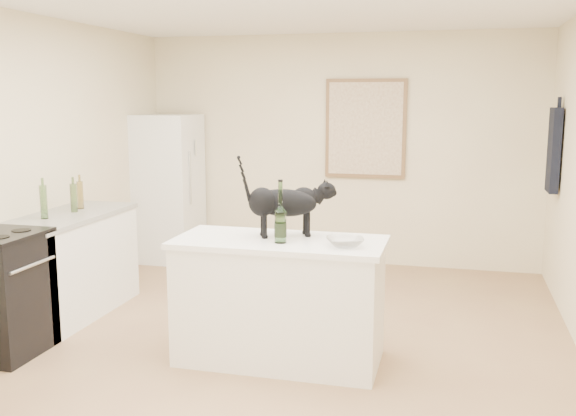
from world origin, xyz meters
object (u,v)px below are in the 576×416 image
at_px(fridge, 168,188).
at_px(black_cat, 284,206).
at_px(wine_bottle, 280,215).
at_px(glass_bowl, 345,242).

xyz_separation_m(fridge, black_cat, (2.05, -2.44, 0.27)).
xyz_separation_m(black_cat, wine_bottle, (0.03, -0.21, -0.03)).
relative_size(fridge, glass_bowl, 6.74).
distance_m(wine_bottle, glass_bowl, 0.48).
bearing_deg(glass_bowl, fridge, 133.70).
height_order(wine_bottle, glass_bowl, wine_bottle).
bearing_deg(glass_bowl, wine_bottle, 179.58).
distance_m(fridge, black_cat, 3.20).
bearing_deg(wine_bottle, fridge, 128.18).
distance_m(fridge, wine_bottle, 3.38).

